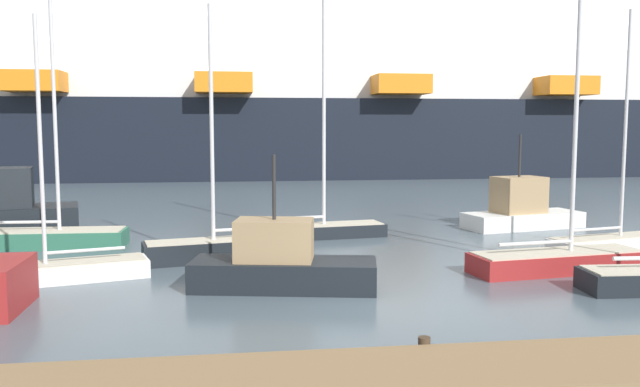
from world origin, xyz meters
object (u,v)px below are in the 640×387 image
at_px(fishing_boat_0, 521,210).
at_px(fishing_boat_1, 281,264).
at_px(sailboat_3, 60,268).
at_px(sailboat_1, 226,246).
at_px(sailboat_4, 313,225).
at_px(sailboat_6, 47,234).
at_px(cruise_ship, 300,92).
at_px(sailboat_0, 558,258).
at_px(sailboat_5, 612,239).

distance_m(fishing_boat_0, fishing_boat_1, 15.48).
bearing_deg(fishing_boat_1, sailboat_3, -5.05).
bearing_deg(sailboat_1, sailboat_4, -143.00).
bearing_deg(sailboat_6, cruise_ship, 72.09).
bearing_deg(cruise_ship, sailboat_4, -95.14).
xyz_separation_m(sailboat_6, fishing_boat_0, (20.44, 2.13, 0.32)).
distance_m(sailboat_3, fishing_boat_1, 6.87).
distance_m(sailboat_1, sailboat_6, 7.71).
bearing_deg(fishing_boat_0, sailboat_3, 11.30).
distance_m(sailboat_0, sailboat_1, 11.20).
distance_m(sailboat_1, cruise_ship, 43.40).
height_order(sailboat_4, cruise_ship, cruise_ship).
relative_size(sailboat_1, cruise_ship, 0.07).
bearing_deg(sailboat_0, sailboat_6, 151.36).
height_order(sailboat_0, sailboat_3, sailboat_0).
bearing_deg(sailboat_0, sailboat_1, 154.78).
height_order(sailboat_4, sailboat_6, sailboat_6).
distance_m(sailboat_3, sailboat_6, 6.21).
distance_m(sailboat_1, sailboat_5, 14.51).
bearing_deg(sailboat_0, fishing_boat_0, 64.57).
height_order(sailboat_1, sailboat_3, sailboat_1).
relative_size(sailboat_3, sailboat_4, 0.71).
distance_m(sailboat_3, sailboat_5, 19.64).
height_order(sailboat_5, fishing_boat_1, sailboat_5).
bearing_deg(sailboat_5, cruise_ship, 87.25).
height_order(fishing_boat_0, cruise_ship, cruise_ship).
relative_size(sailboat_0, sailboat_3, 1.09).
distance_m(fishing_boat_1, cruise_ship, 47.47).
height_order(sailboat_0, cruise_ship, cruise_ship).
distance_m(sailboat_4, cruise_ship, 38.94).
height_order(sailboat_4, sailboat_5, sailboat_4).
height_order(sailboat_1, sailboat_4, sailboat_4).
relative_size(sailboat_0, sailboat_4, 0.77).
xyz_separation_m(sailboat_0, sailboat_4, (-7.11, 7.45, 0.09)).
bearing_deg(sailboat_4, sailboat_5, -29.93).
distance_m(sailboat_5, cruise_ship, 43.70).
distance_m(sailboat_3, sailboat_4, 10.87).
bearing_deg(sailboat_3, cruise_ship, -120.89).
xyz_separation_m(sailboat_3, cruise_ship, (12.03, 44.69, 7.76)).
relative_size(sailboat_4, sailboat_6, 0.95).
height_order(sailboat_1, sailboat_6, sailboat_6).
bearing_deg(sailboat_0, cruise_ship, 86.75).
relative_size(sailboat_6, cruise_ship, 0.09).
bearing_deg(sailboat_3, sailboat_6, -87.55).
relative_size(sailboat_0, fishing_boat_1, 1.55).
bearing_deg(sailboat_1, fishing_boat_1, 97.98).
relative_size(sailboat_3, cruise_ship, 0.06).
bearing_deg(cruise_ship, sailboat_6, -109.79).
height_order(sailboat_0, sailboat_4, sailboat_4).
xyz_separation_m(sailboat_4, sailboat_5, (10.92, -4.33, -0.10)).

